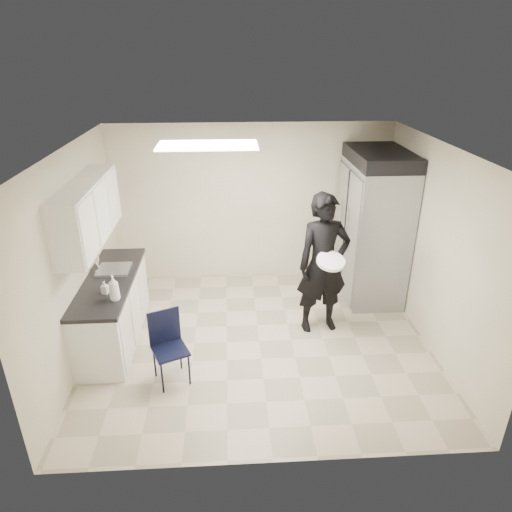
{
  "coord_description": "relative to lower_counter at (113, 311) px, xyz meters",
  "views": [
    {
      "loc": [
        -0.36,
        -5.14,
        3.64
      ],
      "look_at": [
        -0.03,
        0.2,
        1.18
      ],
      "focal_mm": 32.0,
      "sensor_mm": 36.0,
      "label": 1
    }
  ],
  "objects": [
    {
      "name": "right_wall",
      "position": [
        4.2,
        -0.2,
        0.87
      ],
      "size": [
        0.0,
        4.0,
        4.0
      ],
      "primitive_type": "plane",
      "rotation": [
        1.57,
        0.0,
        -1.57
      ],
      "color": "beige",
      "rests_on": "floor"
    },
    {
      "name": "ceiling_panel",
      "position": [
        1.35,
        0.2,
        2.14
      ],
      "size": [
        1.2,
        0.6,
        0.02
      ],
      "primitive_type": "cube",
      "color": "white",
      "rests_on": "ceiling"
    },
    {
      "name": "soap_bottle_a",
      "position": [
        0.21,
        -0.54,
        0.64
      ],
      "size": [
        0.16,
        0.16,
        0.32
      ],
      "primitive_type": "imported",
      "rotation": [
        0.0,
        0.0,
        0.34
      ],
      "color": "white",
      "rests_on": "countertop"
    },
    {
      "name": "bucket_lid",
      "position": [
        2.87,
        -0.14,
        0.72
      ],
      "size": [
        0.42,
        0.42,
        0.05
      ],
      "primitive_type": "cylinder",
      "rotation": [
        0.0,
        0.0,
        0.16
      ],
      "color": "silver",
      "rests_on": "man_tuxedo"
    },
    {
      "name": "folding_chair",
      "position": [
        0.86,
        -0.93,
        -0.0
      ],
      "size": [
        0.5,
        0.5,
        0.86
      ],
      "primitive_type": "cube",
      "rotation": [
        0.0,
        0.0,
        0.41
      ],
      "color": "black",
      "rests_on": "floor"
    },
    {
      "name": "notice_sticker_right",
      "position": [
        -0.29,
        0.1,
        0.75
      ],
      "size": [
        0.0,
        0.12,
        0.07
      ],
      "primitive_type": "cube",
      "color": "yellow",
      "rests_on": "left_wall"
    },
    {
      "name": "countertop",
      "position": [
        0.0,
        0.0,
        0.46
      ],
      "size": [
        0.64,
        1.95,
        0.05
      ],
      "primitive_type": "cube",
      "color": "black",
      "rests_on": "lower_counter"
    },
    {
      "name": "upper_cabinets",
      "position": [
        -0.13,
        0.0,
        1.4
      ],
      "size": [
        0.35,
        1.8,
        0.75
      ],
      "primitive_type": "cube",
      "color": "silver",
      "rests_on": "left_wall"
    },
    {
      "name": "notice_sticker_left",
      "position": [
        -0.29,
        -0.1,
        0.79
      ],
      "size": [
        0.0,
        0.12,
        0.07
      ],
      "primitive_type": "cube",
      "color": "yellow",
      "rests_on": "left_wall"
    },
    {
      "name": "left_wall",
      "position": [
        -0.3,
        -0.2,
        0.87
      ],
      "size": [
        0.0,
        4.0,
        4.0
      ],
      "primitive_type": "plane",
      "rotation": [
        1.57,
        0.0,
        1.57
      ],
      "color": "beige",
      "rests_on": "floor"
    },
    {
      "name": "lower_counter",
      "position": [
        0.0,
        0.0,
        0.0
      ],
      "size": [
        0.6,
        1.9,
        0.86
      ],
      "primitive_type": "cube",
      "color": "silver",
      "rests_on": "floor"
    },
    {
      "name": "towel_dispenser",
      "position": [
        -0.19,
        1.15,
        1.19
      ],
      "size": [
        0.22,
        0.3,
        0.35
      ],
      "primitive_type": "cube",
      "color": "black",
      "rests_on": "left_wall"
    },
    {
      "name": "ceiling",
      "position": [
        1.95,
        -0.2,
        2.17
      ],
      "size": [
        4.5,
        4.5,
        0.0
      ],
      "primitive_type": "plane",
      "rotation": [
        3.14,
        0.0,
        0.0
      ],
      "color": "silver",
      "rests_on": "back_wall"
    },
    {
      "name": "back_wall",
      "position": [
        1.95,
        1.8,
        0.87
      ],
      "size": [
        4.5,
        0.0,
        4.5
      ],
      "primitive_type": "plane",
      "rotation": [
        1.57,
        0.0,
        0.0
      ],
      "color": "beige",
      "rests_on": "floor"
    },
    {
      "name": "faucet",
      "position": [
        -0.18,
        0.25,
        0.59
      ],
      "size": [
        0.02,
        0.02,
        0.24
      ],
      "primitive_type": "cylinder",
      "color": "silver",
      "rests_on": "countertop"
    },
    {
      "name": "man_tuxedo",
      "position": [
        2.83,
        0.1,
        0.56
      ],
      "size": [
        0.79,
        0.59,
        1.97
      ],
      "primitive_type": "imported",
      "rotation": [
        0.0,
        0.0,
        0.16
      ],
      "color": "black",
      "rests_on": "floor"
    },
    {
      "name": "fridge_compressor",
      "position": [
        3.78,
        1.07,
        1.77
      ],
      "size": [
        0.8,
        1.35,
        0.2
      ],
      "primitive_type": "cube",
      "color": "black",
      "rests_on": "commercial_fridge"
    },
    {
      "name": "sink",
      "position": [
        0.02,
        0.25,
        0.44
      ],
      "size": [
        0.42,
        0.4,
        0.14
      ],
      "primitive_type": "cube",
      "color": "gray",
      "rests_on": "countertop"
    },
    {
      "name": "commercial_fridge",
      "position": [
        3.78,
        1.07,
        0.62
      ],
      "size": [
        0.8,
        1.35,
        2.1
      ],
      "primitive_type": "cube",
      "color": "gray",
      "rests_on": "floor"
    },
    {
      "name": "soap_bottle_b",
      "position": [
        0.06,
        -0.38,
        0.56
      ],
      "size": [
        0.09,
        0.09,
        0.16
      ],
      "primitive_type": "imported",
      "rotation": [
        0.0,
        0.0,
        -0.28
      ],
      "color": "#A1A3AC",
      "rests_on": "countertop"
    },
    {
      "name": "floor",
      "position": [
        1.95,
        -0.2,
        -0.43
      ],
      "size": [
        4.5,
        4.5,
        0.0
      ],
      "primitive_type": "plane",
      "color": "#B5A58E",
      "rests_on": "ground"
    }
  ]
}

